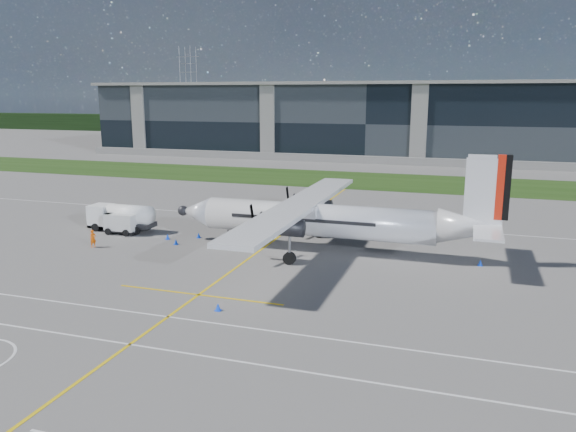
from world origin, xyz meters
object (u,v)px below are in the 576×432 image
at_px(fuel_tanker_truck, 117,217).
at_px(safety_cone_fwd, 168,237).
at_px(turboprop_aircraft, 330,202).
at_px(ground_crew_person, 93,237).
at_px(safety_cone_tail, 480,263).
at_px(safety_cone_stbdwing, 343,213).
at_px(safety_cone_nose_stbd, 199,235).
at_px(safety_cone_nose_port, 176,242).
at_px(safety_cone_portwing, 218,307).
at_px(pylon_west, 189,89).
at_px(baggage_tug, 122,224).

height_order(fuel_tanker_truck, safety_cone_fwd, fuel_tanker_truck).
bearing_deg(turboprop_aircraft, ground_crew_person, -165.88).
xyz_separation_m(safety_cone_tail, safety_cone_stbdwing, (-14.38, 15.12, 0.00)).
bearing_deg(fuel_tanker_truck, turboprop_aircraft, -2.73).
bearing_deg(turboprop_aircraft, safety_cone_nose_stbd, 176.26).
xyz_separation_m(safety_cone_nose_port, safety_cone_portwing, (10.26, -13.09, 0.00)).
distance_m(ground_crew_person, safety_cone_stbdwing, 26.72).
bearing_deg(safety_cone_portwing, safety_cone_nose_port, 128.08).
distance_m(turboprop_aircraft, safety_cone_tail, 12.87).
bearing_deg(safety_cone_nose_stbd, turboprop_aircraft, -3.74).
height_order(pylon_west, baggage_tug, pylon_west).
bearing_deg(fuel_tanker_truck, safety_cone_tail, -2.04).
bearing_deg(safety_cone_nose_stbd, safety_cone_nose_port, -106.76).
bearing_deg(safety_cone_stbdwing, ground_crew_person, -131.64).
relative_size(ground_crew_person, safety_cone_nose_port, 3.58).
distance_m(safety_cone_stbdwing, safety_cone_portwing, 30.01).
xyz_separation_m(turboprop_aircraft, safety_cone_fwd, (-15.19, -0.52, -4.10)).
height_order(pylon_west, ground_crew_person, pylon_west).
bearing_deg(safety_cone_nose_stbd, safety_cone_portwing, -59.30).
relative_size(safety_cone_tail, safety_cone_portwing, 1.00).
distance_m(safety_cone_nose_port, safety_cone_stbdwing, 20.35).
distance_m(safety_cone_tail, safety_cone_portwing, 21.46).
distance_m(baggage_tug, safety_cone_stbdwing, 23.56).
height_order(turboprop_aircraft, ground_crew_person, turboprop_aircraft).
height_order(safety_cone_nose_port, safety_cone_tail, same).
bearing_deg(ground_crew_person, safety_cone_tail, -59.84).
bearing_deg(turboprop_aircraft, safety_cone_nose_port, -171.82).
bearing_deg(pylon_west, turboprop_aircraft, -58.21).
relative_size(fuel_tanker_truck, safety_cone_stbdwing, 14.03).
xyz_separation_m(ground_crew_person, safety_cone_stbdwing, (17.75, 19.96, -0.64)).
distance_m(turboprop_aircraft, safety_cone_nose_stbd, 13.36).
xyz_separation_m(safety_cone_nose_port, safety_cone_fwd, (-1.66, 1.42, 0.00)).
xyz_separation_m(pylon_west, ground_crew_person, (68.78, -148.12, -14.11)).
relative_size(baggage_tug, safety_cone_fwd, 6.51).
relative_size(baggage_tug, safety_cone_stbdwing, 6.51).
bearing_deg(safety_cone_portwing, safety_cone_stbdwing, 87.91).
bearing_deg(safety_cone_portwing, safety_cone_fwd, 129.38).
relative_size(pylon_west, safety_cone_stbdwing, 60.00).
xyz_separation_m(safety_cone_stbdwing, safety_cone_fwd, (-13.01, -15.47, 0.00)).
bearing_deg(safety_cone_fwd, safety_cone_tail, 0.72).
distance_m(ground_crew_person, safety_cone_fwd, 6.56).
xyz_separation_m(fuel_tanker_truck, safety_cone_portwing, (18.33, -16.06, -1.07)).
relative_size(safety_cone_nose_port, safety_cone_tail, 1.00).
bearing_deg(fuel_tanker_truck, safety_cone_nose_stbd, -1.28).
distance_m(ground_crew_person, safety_cone_portwing, 19.45).
bearing_deg(pylon_west, fuel_tanker_truck, -64.72).
relative_size(turboprop_aircraft, safety_cone_tail, 58.01).
xyz_separation_m(turboprop_aircraft, baggage_tug, (-20.42, 0.07, -3.37)).
relative_size(turboprop_aircraft, baggage_tug, 8.92).
height_order(safety_cone_tail, safety_cone_portwing, same).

